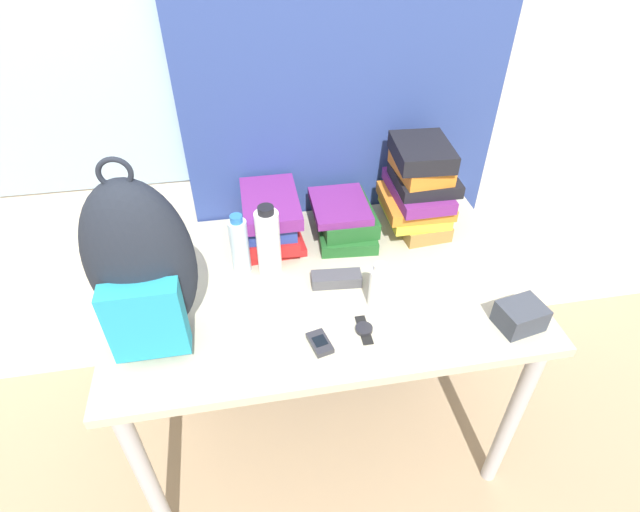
{
  "coord_description": "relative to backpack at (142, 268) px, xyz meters",
  "views": [
    {
      "loc": [
        -0.2,
        -0.73,
        1.79
      ],
      "look_at": [
        0.0,
        0.38,
        0.86
      ],
      "focal_mm": 28.0,
      "sensor_mm": 36.0,
      "label": 1
    }
  ],
  "objects": [
    {
      "name": "sunglasses_case",
      "position": [
        0.51,
        0.11,
        -0.21
      ],
      "size": [
        0.15,
        0.07,
        0.04
      ],
      "color": "#47474C",
      "rests_on": "desk"
    },
    {
      "name": "wristwatch",
      "position": [
        0.55,
        -0.09,
        -0.22
      ],
      "size": [
        0.05,
        0.1,
        0.01
      ],
      "color": "black",
      "rests_on": "desk"
    },
    {
      "name": "book_stack_right",
      "position": [
        0.84,
        0.35,
        -0.08
      ],
      "size": [
        0.23,
        0.27,
        0.31
      ],
      "color": "olive",
      "rests_on": "desk"
    },
    {
      "name": "book_stack_left",
      "position": [
        0.34,
        0.36,
        -0.14
      ],
      "size": [
        0.21,
        0.28,
        0.17
      ],
      "color": "red",
      "rests_on": "desk"
    },
    {
      "name": "sunscreen_bottle",
      "position": [
        0.61,
        -0.0,
        -0.16
      ],
      "size": [
        0.06,
        0.06,
        0.15
      ],
      "color": "white",
      "rests_on": "desk"
    },
    {
      "name": "backpack",
      "position": [
        0.0,
        0.0,
        0.0
      ],
      "size": [
        0.26,
        0.22,
        0.53
      ],
      "color": "#1E232D",
      "rests_on": "desk"
    },
    {
      "name": "book_stack_center",
      "position": [
        0.59,
        0.36,
        -0.17
      ],
      "size": [
        0.22,
        0.29,
        0.12
      ],
      "color": "#1E5623",
      "rests_on": "desk"
    },
    {
      "name": "sports_bottle",
      "position": [
        0.32,
        0.19,
        -0.11
      ],
      "size": [
        0.07,
        0.07,
        0.25
      ],
      "color": "white",
      "rests_on": "desk"
    },
    {
      "name": "cell_phone",
      "position": [
        0.42,
        -0.12,
        -0.22
      ],
      "size": [
        0.07,
        0.09,
        0.02
      ],
      "color": "#2D2D33",
      "rests_on": "desk"
    },
    {
      "name": "water_bottle",
      "position": [
        0.24,
        0.22,
        -0.13
      ],
      "size": [
        0.06,
        0.06,
        0.21
      ],
      "color": "silver",
      "rests_on": "desk"
    },
    {
      "name": "wall_back",
      "position": [
        0.46,
        0.59,
        0.26
      ],
      "size": [
        6.0,
        0.06,
        2.5
      ],
      "color": "silver",
      "rests_on": "ground_plane"
    },
    {
      "name": "curtain_blue",
      "position": [
        0.62,
        0.54,
        0.26
      ],
      "size": [
        1.06,
        0.04,
        2.5
      ],
      "color": "navy",
      "rests_on": "ground_plane"
    },
    {
      "name": "camera_pouch",
      "position": [
        0.97,
        -0.15,
        -0.19
      ],
      "size": [
        0.14,
        0.12,
        0.07
      ],
      "color": "#383D47",
      "rests_on": "desk"
    },
    {
      "name": "desk",
      "position": [
        0.47,
        0.12,
        -0.32
      ],
      "size": [
        1.25,
        0.76,
        0.76
      ],
      "color": "#B7B299",
      "rests_on": "ground_plane"
    }
  ]
}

